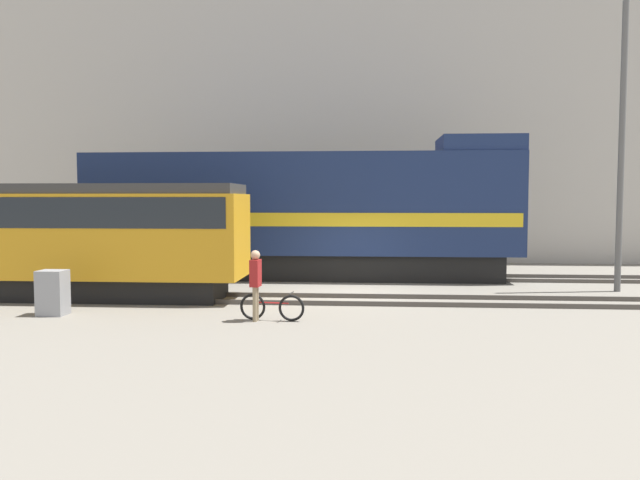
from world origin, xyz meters
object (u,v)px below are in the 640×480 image
Objects in this scene: streetcar at (63,233)px; bicycle at (272,307)px; person at (256,278)px; utility_pole_left at (622,148)px; signal_box at (53,293)px; freight_locomotive at (305,213)px.

streetcar reaches higher than bicycle.
utility_pole_left is at bearing 28.06° from person.
bicycle is at bearing -3.04° from signal_box.
streetcar is at bearing -171.04° from utility_pole_left.
utility_pole_left is (10.82, -2.81, 2.23)m from freight_locomotive.
utility_pole_left is (17.81, 2.81, 2.75)m from streetcar.
streetcar is at bearing 154.48° from person.
streetcar reaches higher than person.
bicycle is at bearing -151.48° from utility_pole_left.
person is at bearing -151.94° from utility_pole_left.
person reaches higher than signal_box.
person is at bearing -4.29° from signal_box.
person is at bearing -92.43° from freight_locomotive.
utility_pole_left is 7.96× the size of signal_box.
freight_locomotive is at bearing 87.57° from person.
person is at bearing -25.52° from streetcar.
streetcar is at bearing -141.23° from freight_locomotive.
streetcar is 6.28× the size of person.
person is (-0.40, -0.10, 0.76)m from bicycle.
freight_locomotive is 11.40m from utility_pole_left.
streetcar is at bearing 111.33° from signal_box.
freight_locomotive is 9.22× the size of person.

